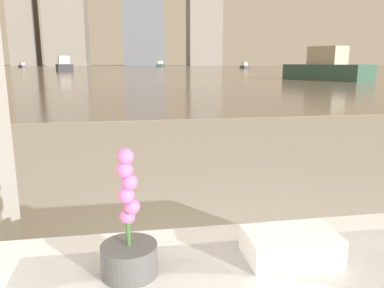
% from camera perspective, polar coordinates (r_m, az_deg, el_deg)
% --- Properties ---
extents(potted_orchid, '(0.16, 0.16, 0.36)m').
position_cam_1_polar(potted_orchid, '(1.08, -9.57, -15.09)').
color(potted_orchid, '#4C4C4C').
rests_on(potted_orchid, bathtub).
extents(towel_stack, '(0.27, 0.17, 0.08)m').
position_cam_1_polar(towel_stack, '(1.20, 14.78, -14.66)').
color(towel_stack, white).
rests_on(towel_stack, bathtub).
extents(harbor_water, '(180.00, 110.00, 0.01)m').
position_cam_1_polar(harbor_water, '(62.15, -9.36, 11.21)').
color(harbor_water, gray).
rests_on(harbor_water, ground_plane).
extents(harbor_boat_1, '(2.27, 3.90, 1.38)m').
position_cam_1_polar(harbor_boat_1, '(84.95, -4.82, 11.93)').
color(harbor_boat_1, '#335647').
rests_on(harbor_boat_1, harbor_water).
extents(harbor_boat_2, '(3.91, 5.70, 2.03)m').
position_cam_1_polar(harbor_boat_2, '(24.84, 19.81, 10.80)').
color(harbor_boat_2, '#335647').
rests_on(harbor_boat_2, harbor_water).
extents(harbor_boat_3, '(1.08, 2.94, 1.09)m').
position_cam_1_polar(harbor_boat_3, '(64.94, 8.06, 11.64)').
color(harbor_boat_3, '#4C4C51').
rests_on(harbor_boat_3, harbor_water).
extents(harbor_boat_4, '(2.75, 5.12, 1.83)m').
position_cam_1_polar(harbor_boat_4, '(48.86, -18.91, 11.20)').
color(harbor_boat_4, '#2D2D33').
rests_on(harbor_boat_4, harbor_water).
extents(harbor_boat_5, '(2.19, 2.82, 1.02)m').
position_cam_1_polar(harbor_boat_5, '(85.13, -24.42, 10.81)').
color(harbor_boat_5, '#4C4C51').
rests_on(harbor_boat_5, harbor_water).
extents(skyline_tower_1, '(6.90, 8.43, 25.43)m').
position_cam_1_polar(skyline_tower_1, '(122.15, -24.35, 16.78)').
color(skyline_tower_1, gray).
rests_on(skyline_tower_1, ground_plane).
extents(skyline_tower_3, '(11.84, 13.82, 24.59)m').
position_cam_1_polar(skyline_tower_3, '(118.77, -7.56, 17.68)').
color(skyline_tower_3, slate).
rests_on(skyline_tower_3, ground_plane).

